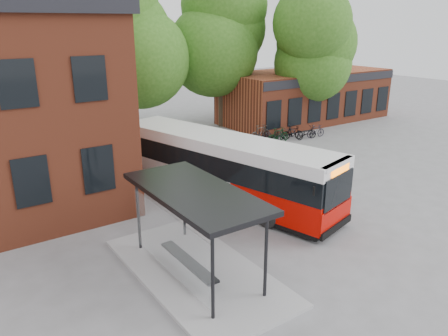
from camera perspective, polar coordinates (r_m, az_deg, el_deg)
ground at (r=17.66m, az=7.40°, el=-7.56°), size 100.00×100.00×0.00m
shop_row at (r=36.83m, az=10.60°, el=9.27°), size 14.00×6.20×4.00m
bus_shelter at (r=13.88m, az=-3.70°, el=-8.36°), size 3.60×7.00×2.90m
bike_rail at (r=30.47m, az=8.00°, el=4.03°), size 5.20×0.10×0.38m
tree_0 at (r=28.18m, az=-25.27°, el=12.29°), size 7.92×7.92×11.00m
tree_1 at (r=31.10m, az=-12.51°, el=13.45°), size 7.92×7.92×10.40m
tree_2 at (r=33.52m, az=-0.38°, el=14.72°), size 7.92×7.92×11.00m
tree_3 at (r=33.69m, az=10.83°, el=12.95°), size 7.04×7.04×9.28m
city_bus at (r=19.65m, az=-0.25°, el=-0.04°), size 5.27×11.75×2.92m
bicycle_0 at (r=29.32m, az=6.13°, el=4.02°), size 1.76×1.18×0.87m
bicycle_1 at (r=29.92m, az=4.76°, el=4.60°), size 1.90×0.71×1.12m
bicycle_2 at (r=30.01m, az=5.01°, el=4.33°), size 1.57×0.66×0.80m
bicycle_3 at (r=29.29m, az=7.06°, el=4.21°), size 1.87×0.59×1.11m
bicycle_4 at (r=31.08m, az=7.96°, el=4.76°), size 1.71×1.05×0.85m
bicycle_5 at (r=30.57m, az=8.95°, el=4.56°), size 1.60×1.04×0.93m
bicycle_6 at (r=30.78m, az=10.73°, el=4.52°), size 1.73×0.71×0.89m
bicycle_7 at (r=31.45m, az=11.89°, el=4.75°), size 1.54×0.62×0.90m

